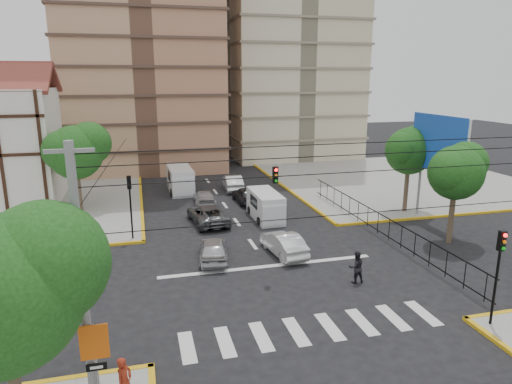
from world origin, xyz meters
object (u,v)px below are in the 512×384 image
object	(u,v)px
traffic_light_se	(499,262)
pedestrian_crosswalk	(356,267)
traffic_light_nw	(130,197)
car_silver_front_left	(213,249)
car_white_front_right	(284,243)
van_right_lane	(266,207)
district_sign	(95,350)
van_left_lane	(181,181)
pedestrian_sw_corner	(124,382)

from	to	relation	value
traffic_light_se	pedestrian_crosswalk	size ratio (longest dim) A/B	2.45
traffic_light_nw	car_silver_front_left	distance (m)	7.21
traffic_light_nw	car_white_front_right	distance (m)	10.79
traffic_light_se	car_silver_front_left	xyz separation A→B (m)	(-10.80, 10.78, -2.38)
traffic_light_se	traffic_light_nw	distance (m)	22.06
traffic_light_se	van_right_lane	xyz separation A→B (m)	(-5.43, 17.83, -2.06)
traffic_light_se	district_sign	bearing A→B (deg)	-175.05
van_left_lane	pedestrian_sw_corner	size ratio (longest dim) A/B	3.07
traffic_light_se	van_right_lane	world-z (taller)	traffic_light_se
traffic_light_nw	car_white_front_right	size ratio (longest dim) A/B	1.00
car_silver_front_left	pedestrian_crosswalk	xyz separation A→B (m)	(7.00, -5.09, 0.17)
traffic_light_nw	van_left_lane	distance (m)	13.70
pedestrian_crosswalk	traffic_light_nw	bearing A→B (deg)	-40.14
car_white_front_right	pedestrian_crosswalk	bearing A→B (deg)	110.88
car_white_front_right	pedestrian_sw_corner	distance (m)	15.18
car_silver_front_left	car_white_front_right	size ratio (longest dim) A/B	0.97
district_sign	van_right_lane	xyz separation A→B (m)	(11.17, 19.27, -1.40)
traffic_light_se	car_white_front_right	xyz separation A→B (m)	(-6.35, 10.58, -2.39)
traffic_light_nw	pedestrian_crosswalk	size ratio (longest dim) A/B	2.45
car_silver_front_left	car_white_front_right	world-z (taller)	car_silver_front_left
traffic_light_se	pedestrian_sw_corner	world-z (taller)	traffic_light_se
district_sign	car_white_front_right	distance (m)	15.89
car_silver_front_left	car_white_front_right	bearing A→B (deg)	-174.18
district_sign	pedestrian_sw_corner	distance (m)	1.64
district_sign	van_left_lane	world-z (taller)	district_sign
district_sign	car_silver_front_left	world-z (taller)	district_sign
district_sign	pedestrian_sw_corner	xyz separation A→B (m)	(0.81, 0.14, -1.42)
traffic_light_se	car_silver_front_left	size ratio (longest dim) A/B	1.03
van_right_lane	pedestrian_crosswalk	distance (m)	12.26
traffic_light_nw	car_silver_front_left	world-z (taller)	traffic_light_nw
van_left_lane	pedestrian_crosswalk	distance (m)	23.83
car_white_front_right	pedestrian_sw_corner	size ratio (longest dim) A/B	2.50
district_sign	van_right_lane	size ratio (longest dim) A/B	0.66
district_sign	van_right_lane	bearing A→B (deg)	59.90
car_silver_front_left	traffic_light_se	bearing A→B (deg)	143.44
pedestrian_sw_corner	pedestrian_crosswalk	distance (m)	13.88
traffic_light_nw	van_left_lane	size ratio (longest dim) A/B	0.81
car_white_front_right	pedestrian_crosswalk	distance (m)	5.52
traffic_light_nw	car_silver_front_left	bearing A→B (deg)	-45.12
district_sign	pedestrian_crosswalk	bearing A→B (deg)	29.10
traffic_light_nw	pedestrian_crosswalk	bearing A→B (deg)	-40.03
van_right_lane	car_silver_front_left	world-z (taller)	van_right_lane
traffic_light_se	pedestrian_sw_corner	size ratio (longest dim) A/B	2.50
traffic_light_se	traffic_light_nw	xyz separation A→B (m)	(-15.60, 15.60, 0.00)
district_sign	van_left_lane	size ratio (longest dim) A/B	0.59
van_right_lane	van_left_lane	distance (m)	11.97
traffic_light_nw	van_right_lane	bearing A→B (deg)	12.39
pedestrian_crosswalk	car_silver_front_left	bearing A→B (deg)	-36.14
district_sign	car_silver_front_left	xyz separation A→B (m)	(5.80, 12.22, -1.72)
van_left_lane	car_silver_front_left	bearing A→B (deg)	-90.78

